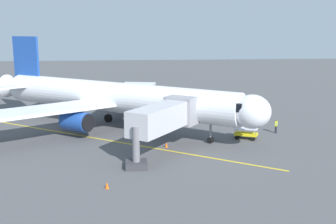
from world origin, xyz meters
TOP-DOWN VIEW (x-y plane):
  - ground_plane at (0.00, 0.00)m, footprint 220.00×220.00m
  - apron_lead_in_line at (-1.85, 7.79)m, footprint 32.60×23.57m
  - airplane at (-1.62, 1.63)m, footprint 34.94×31.26m
  - jet_bridge at (-7.64, 12.58)m, footprint 8.43×10.37m
  - ground_crew_marshaller at (-21.73, 6.02)m, footprint 0.41×0.47m
  - baggage_cart_portside at (-17.32, 8.23)m, footprint 2.95×2.42m
  - safety_cone_nose_left at (-16.53, -1.21)m, footprint 0.32×0.32m
  - safety_cone_nose_right at (-7.73, 10.81)m, footprint 0.32×0.32m
  - safety_cone_wing_port at (-1.88, 21.96)m, footprint 0.32×0.32m

SIDE VIEW (x-z plane):
  - ground_plane at x=0.00m, z-range 0.00..0.00m
  - apron_lead_in_line at x=-1.85m, z-range 0.00..0.01m
  - safety_cone_nose_left at x=-16.53m, z-range 0.00..0.55m
  - safety_cone_nose_right at x=-7.73m, z-range 0.00..0.55m
  - safety_cone_wing_port at x=-1.88m, z-range 0.00..0.55m
  - baggage_cart_portside at x=-17.32m, z-range 0.02..1.29m
  - ground_crew_marshaller at x=-21.73m, z-range 0.03..1.74m
  - jet_bridge at x=-7.64m, z-range 1.06..6.46m
  - airplane at x=-1.62m, z-range -1.75..9.75m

